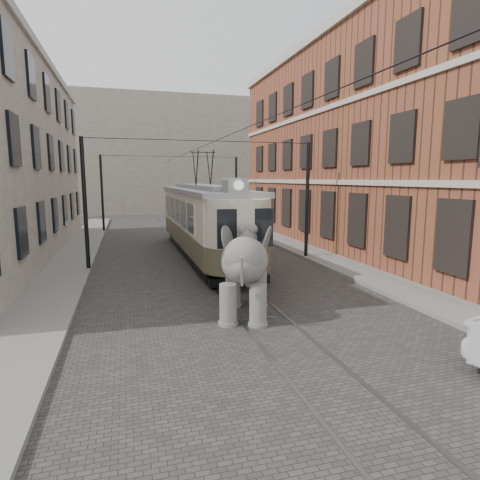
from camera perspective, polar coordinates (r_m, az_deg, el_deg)
name	(u,v)px	position (r m, az deg, el deg)	size (l,w,h in m)	color
ground	(243,298)	(14.34, 0.42, -8.27)	(120.00, 120.00, 0.00)	#3F3D3A
tram_rails	(243,298)	(14.33, 0.42, -8.23)	(1.54, 80.00, 0.02)	slate
sidewalk_right	(390,284)	(16.94, 20.42, -5.91)	(2.00, 60.00, 0.15)	slate
sidewalk_left	(41,313)	(14.05, -26.33, -9.24)	(2.00, 60.00, 0.15)	slate
brick_building	(374,149)	(26.73, 18.39, 12.14)	(8.00, 26.00, 12.00)	brown
distant_block	(155,156)	(53.38, -11.88, 11.51)	(28.00, 10.00, 14.00)	gray
catenary	(208,205)	(18.57, -4.49, 5.00)	(11.00, 30.20, 6.00)	black
tram	(203,204)	(21.91, -5.19, 5.05)	(2.92, 14.16, 5.62)	beige
elephant	(245,273)	(12.29, 0.66, -4.66)	(2.42, 4.39, 2.69)	slate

